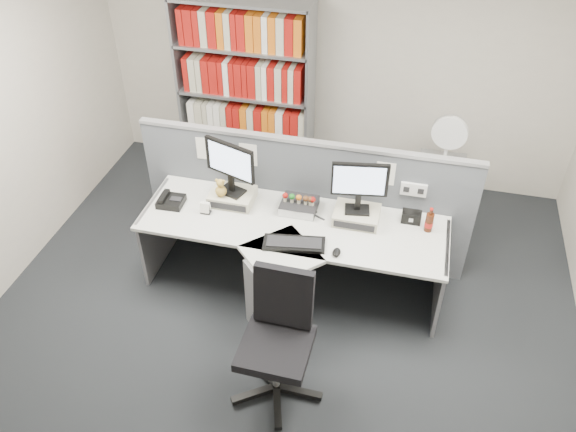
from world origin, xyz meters
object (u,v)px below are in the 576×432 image
(desk_fan, at_px, (449,136))
(office_chair, at_px, (279,335))
(desk_calendar, at_px, (205,208))
(desktop_pc, at_px, (299,206))
(keyboard, at_px, (294,243))
(mouse, at_px, (337,252))
(desk_phone, at_px, (170,201))
(monitor_left, at_px, (230,164))
(speaker, at_px, (411,217))
(desk, at_px, (286,263))
(shelving_unit, at_px, (246,96))
(cola_bottle, at_px, (429,222))
(monitor_right, at_px, (360,183))
(filing_cabinet, at_px, (437,197))

(desk_fan, xyz_separation_m, office_chair, (-1.05, -2.25, -0.49))
(desk_calendar, xyz_separation_m, office_chair, (0.91, -1.02, -0.21))
(desktop_pc, bearing_deg, keyboard, -81.91)
(mouse, bearing_deg, desk_phone, 169.13)
(monitor_left, distance_m, speaker, 1.59)
(mouse, xyz_separation_m, office_chair, (-0.28, -0.77, -0.18))
(desk, bearing_deg, keyboard, -34.49)
(desktop_pc, height_order, desk_calendar, desk_calendar)
(desktop_pc, xyz_separation_m, shelving_unit, (-0.91, 1.44, 0.22))
(shelving_unit, bearing_deg, cola_bottle, -35.92)
(office_chair, bearing_deg, desk_fan, 65.00)
(monitor_left, xyz_separation_m, desk_calendar, (-0.17, -0.21, -0.35))
(desk_phone, xyz_separation_m, desk_calendar, (0.34, -0.04, 0.01))
(monitor_left, xyz_separation_m, mouse, (1.01, -0.46, -0.38))
(monitor_left, relative_size, office_chair, 0.47)
(desk_fan, bearing_deg, desk, -130.62)
(desk_phone, xyz_separation_m, office_chair, (1.25, -1.06, -0.20))
(monitor_right, relative_size, office_chair, 0.45)
(desk_calendar, xyz_separation_m, desk_fan, (1.96, 1.23, 0.28))
(desk_calendar, bearing_deg, mouse, -12.01)
(cola_bottle, relative_size, office_chair, 0.22)
(desk_phone, xyz_separation_m, speaker, (2.06, 0.26, 0.02))
(desk, xyz_separation_m, desktop_pc, (0.01, 0.41, 0.30))
(desk, distance_m, monitor_right, 0.91)
(desktop_pc, relative_size, speaker, 1.91)
(monitor_left, height_order, desk_calendar, monitor_left)
(mouse, relative_size, office_chair, 0.10)
(keyboard, bearing_deg, speaker, 30.46)
(desk_phone, relative_size, speaker, 1.41)
(desk, xyz_separation_m, filing_cabinet, (1.20, 1.40, -0.11))
(keyboard, bearing_deg, shelving_unit, 117.20)
(desktop_pc, distance_m, desk_fan, 1.57)
(desktop_pc, height_order, shelving_unit, shelving_unit)
(speaker, height_order, office_chair, office_chair)
(desk_fan, bearing_deg, desk_calendar, -147.96)
(mouse, xyz_separation_m, shelving_unit, (-1.33, 1.93, 0.24))
(desktop_pc, bearing_deg, monitor_right, -2.85)
(keyboard, height_order, shelving_unit, shelving_unit)
(keyboard, xyz_separation_m, cola_bottle, (1.03, 0.44, 0.07))
(desk_calendar, height_order, desk_fan, desk_fan)
(monitor_right, bearing_deg, desk_calendar, -170.62)
(monitor_right, distance_m, speaker, 0.56)
(keyboard, bearing_deg, cola_bottle, 23.23)
(mouse, xyz_separation_m, cola_bottle, (0.68, 0.47, 0.07))
(desk_calendar, bearing_deg, monitor_right, 9.38)
(monitor_left, bearing_deg, monitor_right, -0.01)
(desk_calendar, distance_m, speaker, 1.75)
(desk_phone, distance_m, filing_cabinet, 2.62)
(desk, height_order, desk_fan, desk_fan)
(shelving_unit, distance_m, filing_cabinet, 2.24)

